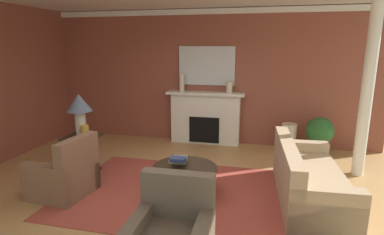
# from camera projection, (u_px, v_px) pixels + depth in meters

# --- Properties ---
(ground_plane) EXTENTS (9.41, 9.41, 0.00)m
(ground_plane) POSITION_uv_depth(u_px,v_px,m) (170.00, 192.00, 4.97)
(ground_plane) COLOR tan
(wall_fireplace) EXTENTS (7.84, 0.12, 3.08)m
(wall_fireplace) POSITION_uv_depth(u_px,v_px,m) (205.00, 77.00, 7.36)
(wall_fireplace) COLOR brown
(wall_fireplace) RESTS_ON ground_plane
(crown_moulding) EXTENTS (7.84, 0.08, 0.12)m
(crown_moulding) POSITION_uv_depth(u_px,v_px,m) (205.00, 12.00, 6.95)
(crown_moulding) COLOR white
(area_rug) EXTENTS (3.75, 2.53, 0.01)m
(area_rug) POSITION_uv_depth(u_px,v_px,m) (185.00, 193.00, 4.92)
(area_rug) COLOR #993D33
(area_rug) RESTS_ON ground_plane
(fireplace) EXTENTS (1.80, 0.35, 1.22)m
(fireplace) POSITION_uv_depth(u_px,v_px,m) (205.00, 119.00, 7.36)
(fireplace) COLOR white
(fireplace) RESTS_ON ground_plane
(mantel_mirror) EXTENTS (1.30, 0.04, 0.88)m
(mantel_mirror) POSITION_uv_depth(u_px,v_px,m) (207.00, 66.00, 7.20)
(mantel_mirror) COLOR silver
(sofa) EXTENTS (1.02, 2.15, 0.85)m
(sofa) POSITION_uv_depth(u_px,v_px,m) (307.00, 180.00, 4.69)
(sofa) COLOR tan
(sofa) RESTS_ON ground_plane
(armchair_near_window) EXTENTS (0.88, 0.88, 0.95)m
(armchair_near_window) POSITION_uv_depth(u_px,v_px,m) (65.00, 176.00, 4.82)
(armchair_near_window) COLOR brown
(armchair_near_window) RESTS_ON ground_plane
(coffee_table) EXTENTS (1.00, 1.00, 0.45)m
(coffee_table) POSITION_uv_depth(u_px,v_px,m) (185.00, 174.00, 4.84)
(coffee_table) COLOR #2D2319
(coffee_table) RESTS_ON ground_plane
(side_table) EXTENTS (0.56, 0.56, 0.70)m
(side_table) POSITION_uv_depth(u_px,v_px,m) (83.00, 152.00, 5.64)
(side_table) COLOR #2D2319
(side_table) RESTS_ON ground_plane
(table_lamp) EXTENTS (0.44, 0.44, 0.75)m
(table_lamp) POSITION_uv_depth(u_px,v_px,m) (79.00, 107.00, 5.46)
(table_lamp) COLOR beige
(table_lamp) RESTS_ON side_table
(vase_on_side_table) EXTENTS (0.14, 0.14, 0.23)m
(vase_on_side_table) POSITION_uv_depth(u_px,v_px,m) (85.00, 132.00, 5.40)
(vase_on_side_table) COLOR #B7892D
(vase_on_side_table) RESTS_ON side_table
(vase_mantel_left) EXTENTS (0.12, 0.12, 0.41)m
(vase_mantel_left) POSITION_uv_depth(u_px,v_px,m) (182.00, 83.00, 7.25)
(vase_mantel_left) COLOR beige
(vase_mantel_left) RESTS_ON fireplace
(vase_tall_corner) EXTENTS (0.31, 0.31, 0.65)m
(vase_tall_corner) POSITION_uv_depth(u_px,v_px,m) (288.00, 138.00, 6.72)
(vase_tall_corner) COLOR beige
(vase_tall_corner) RESTS_ON ground_plane
(vase_mantel_right) EXTENTS (0.14, 0.14, 0.26)m
(vase_mantel_right) POSITION_uv_depth(u_px,v_px,m) (229.00, 87.00, 7.02)
(vase_mantel_right) COLOR beige
(vase_mantel_right) RESTS_ON fireplace
(book_red_cover) EXTENTS (0.26, 0.19, 0.06)m
(book_red_cover) POSITION_uv_depth(u_px,v_px,m) (178.00, 161.00, 4.99)
(book_red_cover) COLOR tan
(book_red_cover) RESTS_ON coffee_table
(book_art_folio) EXTENTS (0.28, 0.24, 0.04)m
(book_art_folio) POSITION_uv_depth(u_px,v_px,m) (179.00, 158.00, 4.94)
(book_art_folio) COLOR tan
(book_art_folio) RESTS_ON coffee_table
(book_small_novel) EXTENTS (0.24, 0.19, 0.06)m
(book_small_novel) POSITION_uv_depth(u_px,v_px,m) (178.00, 159.00, 4.77)
(book_small_novel) COLOR navy
(book_small_novel) RESTS_ON coffee_table
(potted_plant) EXTENTS (0.56, 0.56, 0.83)m
(potted_plant) POSITION_uv_depth(u_px,v_px,m) (319.00, 134.00, 6.48)
(potted_plant) COLOR #A8754C
(potted_plant) RESTS_ON ground_plane
(column_white) EXTENTS (0.20, 0.20, 3.08)m
(column_white) POSITION_uv_depth(u_px,v_px,m) (367.00, 89.00, 5.32)
(column_white) COLOR white
(column_white) RESTS_ON ground_plane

